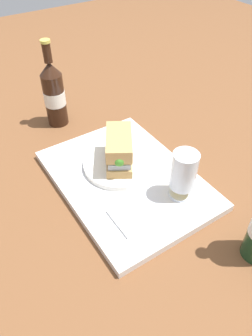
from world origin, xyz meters
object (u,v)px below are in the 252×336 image
Objects in this scene: sandwich at (119,150)px; second_bottle at (54,94)px; beer_glass at (184,172)px; plate at (119,164)px.

sandwich is 0.54× the size of second_bottle.
second_bottle reaches higher than beer_glass.
second_bottle is at bearing -141.24° from sandwich.
beer_glass is at bearing 12.94° from second_bottle.
plate is 1.52× the size of beer_glass.
sandwich reaches higher than plate.
sandwich is at bearing -31.71° from plate.
sandwich is 0.31m from second_bottle.
second_bottle reaches higher than plate.
plate is 1.32× the size of sandwich.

